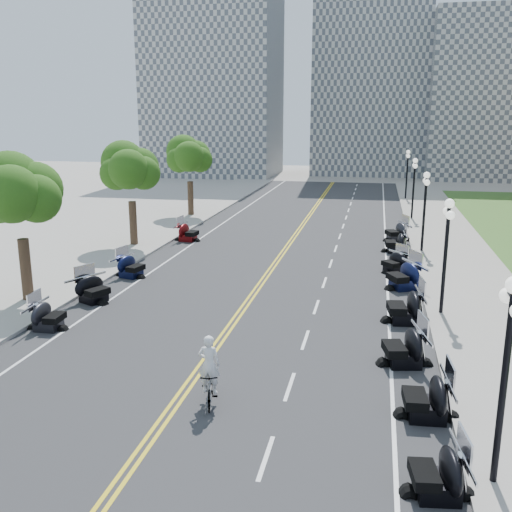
# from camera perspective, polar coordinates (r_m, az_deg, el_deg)

# --- Properties ---
(ground) EXTENTS (160.00, 160.00, 0.00)m
(ground) POSITION_cam_1_polar(r_m,az_deg,el_deg) (22.90, -3.10, -7.77)
(ground) COLOR gray
(road) EXTENTS (16.00, 90.00, 0.01)m
(road) POSITION_cam_1_polar(r_m,az_deg,el_deg) (32.17, 1.50, -1.35)
(road) COLOR #333335
(road) RESTS_ON ground
(centerline_yellow_a) EXTENTS (0.12, 90.00, 0.00)m
(centerline_yellow_a) POSITION_cam_1_polar(r_m,az_deg,el_deg) (32.19, 1.29, -1.33)
(centerline_yellow_a) COLOR yellow
(centerline_yellow_a) RESTS_ON road
(centerline_yellow_b) EXTENTS (0.12, 90.00, 0.00)m
(centerline_yellow_b) POSITION_cam_1_polar(r_m,az_deg,el_deg) (32.15, 1.71, -1.35)
(centerline_yellow_b) COLOR yellow
(centerline_yellow_b) RESTS_ON road
(edge_line_north) EXTENTS (0.12, 90.00, 0.00)m
(edge_line_north) POSITION_cam_1_polar(r_m,az_deg,el_deg) (31.69, 12.96, -1.93)
(edge_line_north) COLOR white
(edge_line_north) RESTS_ON road
(edge_line_south) EXTENTS (0.12, 90.00, 0.00)m
(edge_line_south) POSITION_cam_1_polar(r_m,az_deg,el_deg) (33.88, -9.20, -0.74)
(edge_line_south) COLOR white
(edge_line_south) RESTS_ON road
(lane_dash_4) EXTENTS (0.12, 2.00, 0.00)m
(lane_dash_4) POSITION_cam_1_polar(r_m,az_deg,el_deg) (15.29, 0.99, -19.51)
(lane_dash_4) COLOR white
(lane_dash_4) RESTS_ON road
(lane_dash_5) EXTENTS (0.12, 2.00, 0.00)m
(lane_dash_5) POSITION_cam_1_polar(r_m,az_deg,el_deg) (18.71, 3.39, -12.89)
(lane_dash_5) COLOR white
(lane_dash_5) RESTS_ON road
(lane_dash_6) EXTENTS (0.12, 2.00, 0.00)m
(lane_dash_6) POSITION_cam_1_polar(r_m,az_deg,el_deg) (22.33, 4.95, -8.35)
(lane_dash_6) COLOR white
(lane_dash_6) RESTS_ON road
(lane_dash_7) EXTENTS (0.12, 2.00, 0.00)m
(lane_dash_7) POSITION_cam_1_polar(r_m,az_deg,el_deg) (26.05, 6.04, -5.08)
(lane_dash_7) COLOR white
(lane_dash_7) RESTS_ON road
(lane_dash_8) EXTENTS (0.12, 2.00, 0.00)m
(lane_dash_8) POSITION_cam_1_polar(r_m,az_deg,el_deg) (29.85, 6.86, -2.64)
(lane_dash_8) COLOR white
(lane_dash_8) RESTS_ON road
(lane_dash_9) EXTENTS (0.12, 2.00, 0.00)m
(lane_dash_9) POSITION_cam_1_polar(r_m,az_deg,el_deg) (33.70, 7.48, -0.75)
(lane_dash_9) COLOR white
(lane_dash_9) RESTS_ON road
(lane_dash_10) EXTENTS (0.12, 2.00, 0.00)m
(lane_dash_10) POSITION_cam_1_polar(r_m,az_deg,el_deg) (37.58, 7.98, 0.75)
(lane_dash_10) COLOR white
(lane_dash_10) RESTS_ON road
(lane_dash_11) EXTENTS (0.12, 2.00, 0.00)m
(lane_dash_11) POSITION_cam_1_polar(r_m,az_deg,el_deg) (41.48, 8.38, 1.97)
(lane_dash_11) COLOR white
(lane_dash_11) RESTS_ON road
(lane_dash_12) EXTENTS (0.12, 2.00, 0.00)m
(lane_dash_12) POSITION_cam_1_polar(r_m,az_deg,el_deg) (45.40, 8.72, 2.97)
(lane_dash_12) COLOR white
(lane_dash_12) RESTS_ON road
(lane_dash_13) EXTENTS (0.12, 2.00, 0.00)m
(lane_dash_13) POSITION_cam_1_polar(r_m,az_deg,el_deg) (49.33, 9.00, 3.82)
(lane_dash_13) COLOR white
(lane_dash_13) RESTS_ON road
(lane_dash_14) EXTENTS (0.12, 2.00, 0.00)m
(lane_dash_14) POSITION_cam_1_polar(r_m,az_deg,el_deg) (53.27, 9.24, 4.54)
(lane_dash_14) COLOR white
(lane_dash_14) RESTS_ON road
(lane_dash_15) EXTENTS (0.12, 2.00, 0.00)m
(lane_dash_15) POSITION_cam_1_polar(r_m,az_deg,el_deg) (57.22, 9.45, 5.17)
(lane_dash_15) COLOR white
(lane_dash_15) RESTS_ON road
(lane_dash_16) EXTENTS (0.12, 2.00, 0.00)m
(lane_dash_16) POSITION_cam_1_polar(r_m,az_deg,el_deg) (61.17, 9.63, 5.71)
(lane_dash_16) COLOR white
(lane_dash_16) RESTS_ON road
(lane_dash_17) EXTENTS (0.12, 2.00, 0.00)m
(lane_dash_17) POSITION_cam_1_polar(r_m,az_deg,el_deg) (65.14, 9.79, 6.19)
(lane_dash_17) COLOR white
(lane_dash_17) RESTS_ON road
(lane_dash_18) EXTENTS (0.12, 2.00, 0.00)m
(lane_dash_18) POSITION_cam_1_polar(r_m,az_deg,el_deg) (69.10, 9.93, 6.61)
(lane_dash_18) COLOR white
(lane_dash_18) RESTS_ON road
(lane_dash_19) EXTENTS (0.12, 2.00, 0.00)m
(lane_dash_19) POSITION_cam_1_polar(r_m,az_deg,el_deg) (73.07, 10.05, 6.98)
(lane_dash_19) COLOR white
(lane_dash_19) RESTS_ON road
(sidewalk_north) EXTENTS (5.00, 90.00, 0.15)m
(sidewalk_north) POSITION_cam_1_polar(r_m,az_deg,el_deg) (32.04, 20.31, -2.16)
(sidewalk_north) COLOR #9E9991
(sidewalk_north) RESTS_ON ground
(sidewalk_south) EXTENTS (5.00, 90.00, 0.15)m
(sidewalk_south) POSITION_cam_1_polar(r_m,az_deg,el_deg) (35.52, -15.40, -0.28)
(sidewalk_south) COLOR #9E9991
(sidewalk_south) RESTS_ON ground
(distant_block_a) EXTENTS (18.00, 14.00, 26.00)m
(distant_block_a) POSITION_cam_1_polar(r_m,az_deg,el_deg) (85.98, -4.19, 16.82)
(distant_block_a) COLOR gray
(distant_block_a) RESTS_ON ground
(distant_block_b) EXTENTS (16.00, 12.00, 30.00)m
(distant_block_b) POSITION_cam_1_polar(r_m,az_deg,el_deg) (88.81, 11.43, 17.79)
(distant_block_b) COLOR gray
(distant_block_b) RESTS_ON ground
(distant_block_c) EXTENTS (20.00, 14.00, 22.00)m
(distant_block_c) POSITION_cam_1_polar(r_m,az_deg,el_deg) (87.15, 23.56, 14.39)
(distant_block_c) COLOR gray
(distant_block_c) RESTS_ON ground
(street_lamp_1) EXTENTS (0.50, 1.20, 4.90)m
(street_lamp_1) POSITION_cam_1_polar(r_m,az_deg,el_deg) (14.15, 23.54, -11.66)
(street_lamp_1) COLOR black
(street_lamp_1) RESTS_ON sidewalk_north
(street_lamp_2) EXTENTS (0.50, 1.20, 4.90)m
(street_lamp_2) POSITION_cam_1_polar(r_m,az_deg,el_deg) (25.40, 18.39, -0.14)
(street_lamp_2) COLOR black
(street_lamp_2) RESTS_ON sidewalk_north
(street_lamp_3) EXTENTS (0.50, 1.20, 4.90)m
(street_lamp_3) POSITION_cam_1_polar(r_m,az_deg,el_deg) (37.13, 16.47, 4.23)
(street_lamp_3) COLOR black
(street_lamp_3) RESTS_ON sidewalk_north
(street_lamp_4) EXTENTS (0.50, 1.20, 4.90)m
(street_lamp_4) POSITION_cam_1_polar(r_m,az_deg,el_deg) (48.99, 15.47, 6.49)
(street_lamp_4) COLOR black
(street_lamp_4) RESTS_ON sidewalk_north
(street_lamp_5) EXTENTS (0.50, 1.20, 4.90)m
(street_lamp_5) POSITION_cam_1_polar(r_m,az_deg,el_deg) (60.90, 14.85, 7.86)
(street_lamp_5) COLOR black
(street_lamp_5) RESTS_ON sidewalk_north
(tree_2) EXTENTS (4.80, 4.80, 9.20)m
(tree_2) POSITION_cam_1_polar(r_m,az_deg,el_deg) (27.66, -22.62, 5.14)
(tree_2) COLOR #235619
(tree_2) RESTS_ON sidewalk_south
(tree_3) EXTENTS (4.80, 4.80, 9.20)m
(tree_3) POSITION_cam_1_polar(r_m,az_deg,el_deg) (38.08, -12.42, 7.96)
(tree_3) COLOR #235619
(tree_3) RESTS_ON sidewalk_south
(tree_4) EXTENTS (4.80, 4.80, 9.20)m
(tree_4) POSITION_cam_1_polar(r_m,az_deg,el_deg) (49.23, -6.66, 9.44)
(tree_4) COLOR #235619
(tree_4) RESTS_ON sidewalk_south
(motorcycle_n_3) EXTENTS (2.09, 2.09, 1.30)m
(motorcycle_n_3) POSITION_cam_1_polar(r_m,az_deg,el_deg) (14.32, 17.74, -19.74)
(motorcycle_n_3) COLOR black
(motorcycle_n_3) RESTS_ON road
(motorcycle_n_4) EXTENTS (2.18, 2.18, 1.42)m
(motorcycle_n_4) POSITION_cam_1_polar(r_m,az_deg,el_deg) (17.34, 16.73, -13.18)
(motorcycle_n_4) COLOR black
(motorcycle_n_4) RESTS_ON road
(motorcycle_n_5) EXTENTS (2.51, 2.51, 1.47)m
(motorcycle_n_5) POSITION_cam_1_polar(r_m,az_deg,el_deg) (20.54, 14.60, -8.60)
(motorcycle_n_5) COLOR black
(motorcycle_n_5) RESTS_ON road
(motorcycle_n_6) EXTENTS (2.47, 2.47, 1.55)m
(motorcycle_n_6) POSITION_cam_1_polar(r_m,az_deg,el_deg) (24.59, 14.71, -4.75)
(motorcycle_n_6) COLOR black
(motorcycle_n_6) RESTS_ON road
(motorcycle_n_7) EXTENTS (2.93, 2.93, 1.53)m
(motorcycle_n_7) POSITION_cam_1_polar(r_m,az_deg,el_deg) (29.33, 14.57, -1.77)
(motorcycle_n_7) COLOR black
(motorcycle_n_7) RESTS_ON road
(motorcycle_n_8) EXTENTS (2.51, 2.51, 1.24)m
(motorcycle_n_8) POSITION_cam_1_polar(r_m,az_deg,el_deg) (32.42, 13.69, -0.50)
(motorcycle_n_8) COLOR black
(motorcycle_n_8) RESTS_ON road
(motorcycle_n_9) EXTENTS (2.16, 2.16, 1.43)m
(motorcycle_n_9) POSITION_cam_1_polar(r_m,az_deg,el_deg) (37.14, 13.82, 1.43)
(motorcycle_n_9) COLOR black
(motorcycle_n_9) RESTS_ON road
(motorcycle_n_10) EXTENTS (2.70, 2.70, 1.47)m
(motorcycle_n_10) POSITION_cam_1_polar(r_m,az_deg,el_deg) (40.53, 13.89, 2.47)
(motorcycle_n_10) COLOR black
(motorcycle_n_10) RESTS_ON road
(motorcycle_s_5) EXTENTS (1.90, 1.90, 1.27)m
(motorcycle_s_5) POSITION_cam_1_polar(r_m,az_deg,el_deg) (24.58, -20.12, -5.51)
(motorcycle_s_5) COLOR black
(motorcycle_s_5) RESTS_ON road
(motorcycle_s_6) EXTENTS (2.63, 2.63, 1.38)m
(motorcycle_s_6) POSITION_cam_1_polar(r_m,az_deg,el_deg) (27.48, -15.98, -3.06)
(motorcycle_s_6) COLOR black
(motorcycle_s_6) RESTS_ON road
(motorcycle_s_7) EXTENTS (2.27, 2.27, 1.32)m
(motorcycle_s_7) POSITION_cam_1_polar(r_m,az_deg,el_deg) (31.24, -12.41, -0.89)
(motorcycle_s_7) COLOR black
(motorcycle_s_7) RESTS_ON road
(motorcycle_s_9) EXTENTS (2.13, 2.13, 1.37)m
(motorcycle_s_9) POSITION_cam_1_polar(r_m,az_deg,el_deg) (39.69, -6.83, 2.48)
(motorcycle_s_9) COLOR #590A0C
(motorcycle_s_9) RESTS_ON road
(bicycle) EXTENTS (0.95, 1.87, 1.08)m
(bicycle) POSITION_cam_1_polar(r_m,az_deg,el_deg) (17.54, -4.67, -12.90)
(bicycle) COLOR #A51414
(bicycle) RESTS_ON road
(cyclist_rider) EXTENTS (0.67, 0.44, 1.83)m
(cyclist_rider) POSITION_cam_1_polar(r_m,az_deg,el_deg) (16.94, -4.76, -8.49)
(cyclist_rider) COLOR beige
(cyclist_rider) RESTS_ON bicycle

